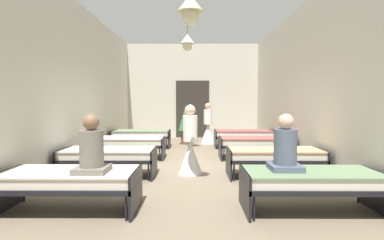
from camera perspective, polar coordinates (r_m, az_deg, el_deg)
name	(u,v)px	position (r m, az deg, el deg)	size (l,w,h in m)	color
ground_plane	(192,168)	(7.14, -0.07, -9.28)	(6.09, 11.84, 0.10)	#7A6B56
room_shell	(192,86)	(8.18, -0.01, 6.63)	(5.89, 11.44, 3.94)	beige
bed_left_row_0	(70,180)	(4.60, -22.40, -10.62)	(1.90, 0.84, 0.57)	black
bed_right_row_0	(311,180)	(4.56, 21.92, -10.72)	(1.90, 0.84, 0.57)	black
bed_left_row_1	(109,155)	(6.35, -15.73, -6.54)	(1.90, 0.84, 0.57)	black
bed_right_row_1	(274,155)	(6.32, 15.54, -6.58)	(1.90, 0.84, 0.57)	black
bed_left_row_2	(129,142)	(8.17, -12.04, -4.21)	(1.90, 0.84, 0.57)	black
bed_right_row_2	(255,142)	(8.15, 12.03, -4.23)	(1.90, 0.84, 0.57)	black
bed_left_row_3	(141,134)	(10.02, -9.71, -2.73)	(1.90, 0.84, 0.57)	black
bed_right_row_3	(243,134)	(10.00, 9.82, -2.74)	(1.90, 0.84, 0.57)	black
nurse_near_aisle	(208,129)	(10.79, 3.06, -1.73)	(0.52, 0.52, 1.49)	white
nurse_mid_aisle	(190,149)	(6.31, -0.34, -5.63)	(0.52, 0.52, 1.49)	white
patient_seated_primary	(285,149)	(4.42, 17.49, -5.38)	(0.44, 0.44, 0.80)	#515B70
patient_seated_secondary	(92,151)	(4.30, -18.72, -5.68)	(0.44, 0.44, 0.80)	slate
potted_plant	(186,120)	(10.60, -1.21, -0.04)	(0.53, 0.53, 1.40)	brown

